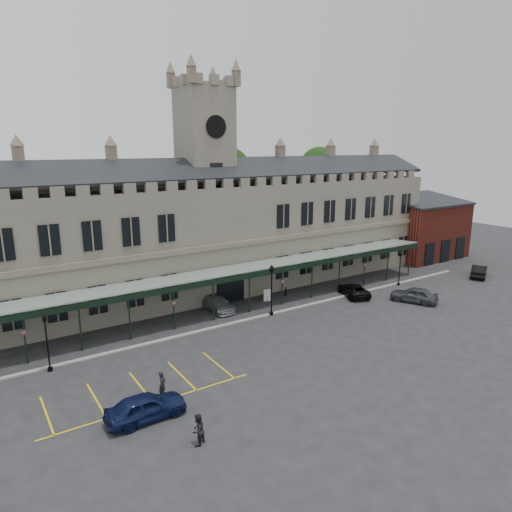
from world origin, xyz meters
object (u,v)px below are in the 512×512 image
lamp_post_mid (272,285)px  lamp_post_right (400,265)px  lamp_post_left (46,336)px  traffic_cone (419,295)px  station_building (207,234)px  car_taxi (218,303)px  car_van (353,290)px  clock_tower (206,174)px  car_left_a (146,407)px  person_a (162,384)px  person_b (198,430)px  car_right_b (479,271)px  car_right_a (414,295)px  sign_board (267,295)px

lamp_post_mid → lamp_post_right: size_ratio=1.23×
lamp_post_left → traffic_cone: 36.97m
lamp_post_left → lamp_post_mid: lamp_post_mid is taller
lamp_post_right → station_building: bearing=151.3°
lamp_post_left → lamp_post_right: size_ratio=1.11×
car_taxi → car_van: 15.30m
clock_tower → car_left_a: size_ratio=5.10×
lamp_post_left → car_left_a: 10.62m
person_a → person_b: bearing=-138.8°
traffic_cone → car_right_b: bearing=4.7°
station_building → car_right_b: bearing=-24.3°
car_right_a → car_right_b: bearing=158.9°
lamp_post_left → person_a: 9.84m
station_building → lamp_post_mid: bearing=-82.7°
sign_board → person_a: (-16.56, -11.89, 0.26)m
lamp_post_mid → sign_board: (2.00, 3.63, -2.40)m
car_left_a → car_right_b: size_ratio=1.02×
traffic_cone → car_right_a: bearing=-159.6°
traffic_cone → sign_board: bearing=150.8°
lamp_post_right → car_taxi: 22.54m
car_right_a → person_a: 29.54m
traffic_cone → car_right_a: car_right_a is taller
sign_board → lamp_post_mid: bearing=-104.3°
car_left_a → car_van: bearing=-69.9°
clock_tower → car_van: clock_tower is taller
car_taxi → car_left_a: bearing=-131.7°
clock_tower → car_right_a: 25.72m
station_building → lamp_post_left: bearing=-149.8°
lamp_post_left → clock_tower: bearing=30.4°
sign_board → car_left_a: size_ratio=0.27×
lamp_post_right → car_right_a: bearing=-125.7°
sign_board → traffic_cone: bearing=-14.6°
lamp_post_mid → lamp_post_right: lamp_post_mid is taller
car_taxi → person_b: bearing=-121.6°
traffic_cone → person_b: size_ratio=0.37×
lamp_post_mid → person_b: (-14.81, -14.02, -2.11)m
person_b → clock_tower: bearing=-147.5°
station_building → sign_board: station_building is taller
station_building → lamp_post_mid: size_ratio=11.71×
lamp_post_right → car_right_a: 6.28m
station_building → lamp_post_mid: station_building is taller
person_a → car_right_a: bearing=-40.1°
traffic_cone → car_left_a: bearing=-170.3°
sign_board → car_van: 9.74m
car_left_a → car_taxi: bearing=-41.6°
car_right_a → traffic_cone: bearing=172.7°
car_van → car_right_a: car_right_a is taller
car_right_b → person_a: person_a is taller
lamp_post_right → lamp_post_mid: bearing=179.4°
lamp_post_left → car_taxi: bearing=15.4°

